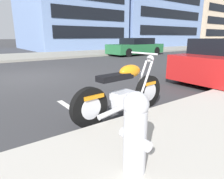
{
  "coord_description": "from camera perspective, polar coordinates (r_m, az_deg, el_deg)",
  "views": [
    {
      "loc": [
        -1.55,
        -7.41,
        1.41
      ],
      "look_at": [
        0.49,
        -4.62,
        0.48
      ],
      "focal_mm": 31.51,
      "sensor_mm": 36.0,
      "label": 1
    }
  ],
  "objects": [
    {
      "name": "ground_plane",
      "position": [
        7.7,
        -24.0,
        3.16
      ],
      "size": [
        260.0,
        260.0,
        0.0
      ],
      "primitive_type": "plane",
      "color": "#333335"
    },
    {
      "name": "car_opposite_curb",
      "position": [
        16.09,
        6.92,
        12.16
      ],
      "size": [
        4.68,
        2.01,
        1.33
      ],
      "rotation": [
        0.0,
        0.0,
        3.17
      ],
      "color": "#236638",
      "rests_on": "ground"
    },
    {
      "name": "fire_hydrant",
      "position": [
        1.88,
        6.73,
        -11.83
      ],
      "size": [
        0.24,
        0.36,
        0.81
      ],
      "color": "#B7B7BC",
      "rests_on": "sidewalk_near_curb"
    },
    {
      "name": "sidewalk_far_curb",
      "position": [
        20.16,
        6.25,
        11.15
      ],
      "size": [
        120.0,
        5.0,
        0.14
      ],
      "primitive_type": "cube",
      "color": "gray",
      "rests_on": "ground"
    },
    {
      "name": "townhouse_near_left",
      "position": [
        41.77,
        23.29,
        18.36
      ],
      "size": [
        10.92,
        9.51,
        9.31
      ],
      "color": "beige",
      "rests_on": "ground"
    },
    {
      "name": "townhouse_far_uphill",
      "position": [
        25.35,
        -13.17,
        20.86
      ],
      "size": [
        9.41,
        11.86,
        8.28
      ],
      "color": "#6B84B2",
      "rests_on": "ground"
    },
    {
      "name": "parking_stall_stripe",
      "position": [
        3.69,
        -8.64,
        -7.57
      ],
      "size": [
        0.12,
        2.2,
        0.01
      ],
      "primitive_type": "cube",
      "color": "silver",
      "rests_on": "ground"
    },
    {
      "name": "townhouse_corner_block",
      "position": [
        31.05,
        11.01,
        21.36
      ],
      "size": [
        13.81,
        8.21,
        9.92
      ],
      "color": "#6B84B2",
      "rests_on": "ground"
    },
    {
      "name": "parked_motorcycle",
      "position": [
        3.56,
        3.35,
        -0.94
      ],
      "size": [
        2.11,
        0.62,
        1.13
      ],
      "rotation": [
        0.0,
        0.0,
        0.08
      ],
      "color": "black",
      "rests_on": "ground"
    }
  ]
}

